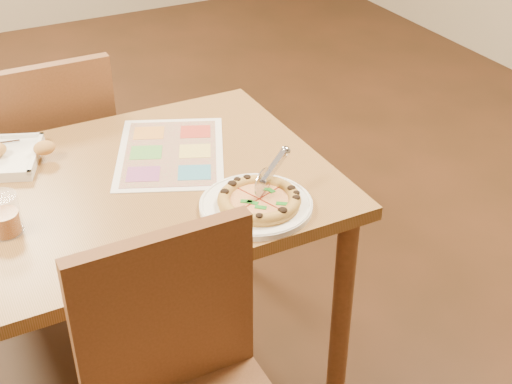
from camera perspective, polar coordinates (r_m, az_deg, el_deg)
name	(u,v)px	position (r m, az deg, el deg)	size (l,w,h in m)	color
dining_table	(101,217)	(2.05, -12.32, -1.95)	(1.30, 0.85, 0.72)	#8E5F39
chair_near	(184,378)	(1.65, -5.79, -14.62)	(0.42, 0.42, 0.47)	brown
chair_far	(52,146)	(2.59, -16.00, 3.56)	(0.42, 0.42, 0.47)	brown
plate	(256,205)	(1.88, 0.00, -1.08)	(0.30, 0.30, 0.02)	white
pizza	(259,200)	(1.86, 0.26, -0.66)	(0.22, 0.22, 0.03)	gold
pizza_cutter	(271,172)	(1.88, 1.19, 1.64)	(0.14, 0.09, 0.09)	silver
glass_tumbler	(3,217)	(1.87, -19.56, -1.88)	(0.09, 0.09, 0.11)	#823A0A
menu	(171,152)	(2.15, -6.84, 3.17)	(0.31, 0.44, 0.01)	white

